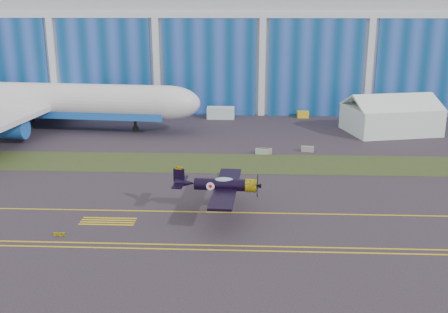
{
  "coord_description": "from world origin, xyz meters",
  "views": [
    {
      "loc": [
        -2.96,
        -60.29,
        22.85
      ],
      "look_at": [
        -5.83,
        3.23,
        4.22
      ],
      "focal_mm": 42.0,
      "sensor_mm": 36.0,
      "label": 1
    }
  ],
  "objects_px": {
    "jetliner": "(29,63)",
    "shipping_container": "(221,113)",
    "warbird": "(220,185)",
    "tug": "(303,114)",
    "tent": "(391,113)"
  },
  "relations": [
    {
      "from": "shipping_container",
      "to": "tug",
      "type": "xyz_separation_m",
      "value": [
        17.03,
        1.75,
        -0.53
      ]
    },
    {
      "from": "jetliner",
      "to": "tent",
      "type": "distance_m",
      "value": 67.02
    },
    {
      "from": "warbird",
      "to": "shipping_container",
      "type": "xyz_separation_m",
      "value": [
        -2.59,
        51.2,
        -2.4
      ]
    },
    {
      "from": "warbird",
      "to": "tug",
      "type": "distance_m",
      "value": 54.96
    },
    {
      "from": "jetliner",
      "to": "shipping_container",
      "type": "relative_size",
      "value": 13.61
    },
    {
      "from": "shipping_container",
      "to": "jetliner",
      "type": "bearing_deg",
      "value": -163.33
    },
    {
      "from": "jetliner",
      "to": "shipping_container",
      "type": "bearing_deg",
      "value": 22.33
    },
    {
      "from": "warbird",
      "to": "tug",
      "type": "relative_size",
      "value": 5.87
    },
    {
      "from": "warbird",
      "to": "jetliner",
      "type": "relative_size",
      "value": 0.18
    },
    {
      "from": "jetliner",
      "to": "tent",
      "type": "relative_size",
      "value": 4.31
    },
    {
      "from": "tent",
      "to": "tug",
      "type": "bearing_deg",
      "value": 127.29
    },
    {
      "from": "warbird",
      "to": "tug",
      "type": "height_order",
      "value": "warbird"
    },
    {
      "from": "tent",
      "to": "shipping_container",
      "type": "height_order",
      "value": "tent"
    },
    {
      "from": "jetliner",
      "to": "tent",
      "type": "xyz_separation_m",
      "value": [
        66.45,
        0.19,
        -8.78
      ]
    },
    {
      "from": "jetliner",
      "to": "tent",
      "type": "height_order",
      "value": "jetliner"
    }
  ]
}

